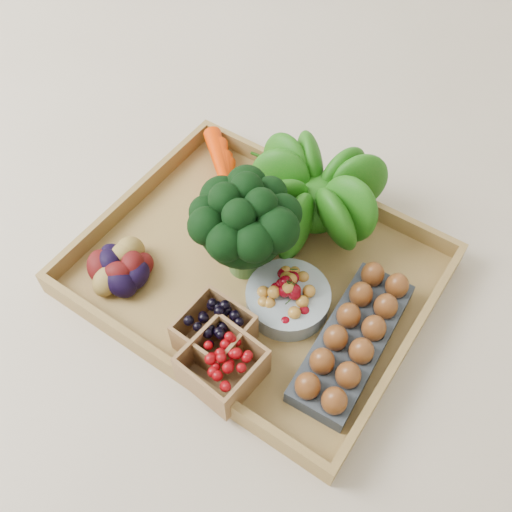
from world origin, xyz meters
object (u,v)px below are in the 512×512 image
Objects in this scene: tray at (256,274)px; cherry_bowl at (288,299)px; broccoli at (244,242)px; egg_carton at (352,341)px.

cherry_bowl is (0.08, -0.02, 0.03)m from tray.
cherry_bowl is at bearing -17.54° from tray.
tray is 0.09m from cherry_bowl.
broccoli is 0.23m from egg_carton.
cherry_bowl is at bearing 173.52° from egg_carton.
broccoli is 0.67× the size of egg_carton.
egg_carton is (0.12, -0.01, -0.00)m from cherry_bowl.
broccoli is at bearing 167.23° from cherry_bowl.
tray is 2.10× the size of egg_carton.
cherry_bowl is (0.10, -0.02, -0.05)m from broccoli.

